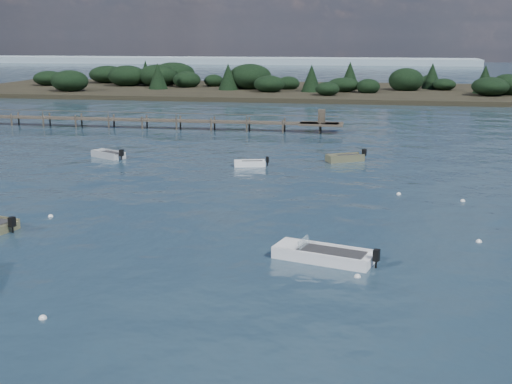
% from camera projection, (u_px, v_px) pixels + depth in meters
% --- Properties ---
extents(ground, '(400.00, 400.00, 0.00)m').
position_uv_depth(ground, '(298.00, 119.00, 86.60)').
color(ground, '#182A38').
rests_on(ground, ground).
extents(tender_far_white, '(3.05, 1.68, 1.02)m').
position_uv_depth(tender_far_white, '(250.00, 165.00, 55.26)').
color(tender_far_white, white).
rests_on(tender_far_white, ground).
extents(dinghy_mid_white_a, '(5.41, 3.13, 1.24)m').
position_uv_depth(dinghy_mid_white_a, '(323.00, 257.00, 32.20)').
color(dinghy_mid_white_a, white).
rests_on(dinghy_mid_white_a, ground).
extents(tender_far_grey_b, '(3.68, 2.69, 1.27)m').
position_uv_depth(tender_far_grey_b, '(345.00, 159.00, 57.48)').
color(tender_far_grey_b, '#696746').
rests_on(tender_far_grey_b, ground).
extents(tender_far_grey, '(3.70, 2.86, 1.22)m').
position_uv_depth(tender_far_grey, '(108.00, 156.00, 59.18)').
color(tender_far_grey, '#A3A7AA').
rests_on(tender_far_grey, ground).
extents(buoy_a, '(0.32, 0.32, 0.32)m').
position_uv_depth(buoy_a, '(43.00, 319.00, 25.53)').
color(buoy_a, white).
rests_on(buoy_a, ground).
extents(buoy_b, '(0.32, 0.32, 0.32)m').
position_uv_depth(buoy_b, '(357.00, 277.00, 29.91)').
color(buoy_b, white).
rests_on(buoy_b, ground).
extents(buoy_c, '(0.32, 0.32, 0.32)m').
position_uv_depth(buoy_c, '(51.00, 217.00, 39.86)').
color(buoy_c, white).
rests_on(buoy_c, ground).
extents(buoy_d, '(0.32, 0.32, 0.32)m').
position_uv_depth(buoy_d, '(479.00, 242.00, 34.99)').
color(buoy_d, white).
rests_on(buoy_d, ground).
extents(buoy_e, '(0.32, 0.32, 0.32)m').
position_uv_depth(buoy_e, '(240.00, 165.00, 55.92)').
color(buoy_e, white).
rests_on(buoy_e, ground).
extents(buoy_extra_a, '(0.32, 0.32, 0.32)m').
position_uv_depth(buoy_extra_a, '(399.00, 194.00, 45.47)').
color(buoy_extra_a, white).
rests_on(buoy_extra_a, ground).
extents(buoy_extra_b, '(0.32, 0.32, 0.32)m').
position_uv_depth(buoy_extra_b, '(463.00, 201.00, 43.59)').
color(buoy_extra_b, white).
rests_on(buoy_extra_b, ground).
extents(jetty, '(64.50, 3.20, 3.40)m').
position_uv_depth(jetty, '(111.00, 119.00, 78.48)').
color(jetty, '#484035').
rests_on(jetty, ground).
extents(far_headland, '(190.00, 40.00, 5.80)m').
position_uv_depth(far_headland, '(454.00, 85.00, 120.26)').
color(far_headland, black).
rests_on(far_headland, ground).
extents(distant_haze, '(280.00, 20.00, 2.40)m').
position_uv_depth(distant_haze, '(125.00, 63.00, 264.25)').
color(distant_haze, '#8EA4B0').
rests_on(distant_haze, ground).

